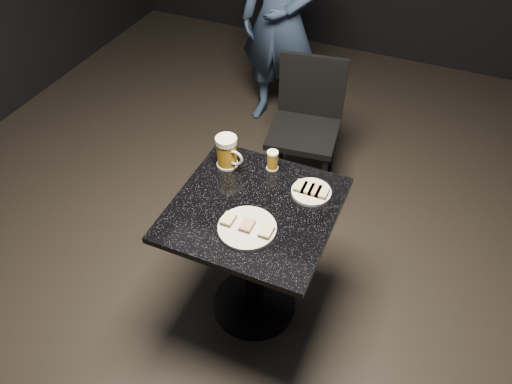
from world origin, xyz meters
TOP-DOWN VIEW (x-y plane):
  - floor at (0.00, 0.00)m, footprint 6.00×6.00m
  - plate_large at (0.03, -0.13)m, footprint 0.25×0.25m
  - plate_small at (0.20, 0.18)m, footprint 0.18×0.18m
  - patron at (-0.52, 1.66)m, footprint 0.62×0.43m
  - table at (0.00, 0.00)m, footprint 0.70×0.70m
  - beer_mug at (-0.23, 0.21)m, footprint 0.14×0.10m
  - beer_tumbler at (-0.02, 0.27)m, footprint 0.06×0.06m
  - chair at (-0.10, 1.04)m, footprint 0.46×0.46m
  - canapes_on_plate_large at (0.03, -0.13)m, footprint 0.22×0.07m
  - canapes_on_plate_small at (0.20, 0.18)m, footprint 0.15×0.07m

SIDE VIEW (x-z plane):
  - floor at x=0.00m, z-range 0.00..0.00m
  - chair at x=-0.10m, z-range 0.06..0.94m
  - table at x=0.00m, z-range 0.13..0.88m
  - plate_large at x=0.03m, z-range 0.75..0.76m
  - plate_small at x=0.20m, z-range 0.75..0.76m
  - canapes_on_plate_small at x=0.20m, z-range 0.76..0.78m
  - canapes_on_plate_large at x=0.03m, z-range 0.76..0.78m
  - beer_tumbler at x=-0.02m, z-range 0.75..0.85m
  - patron at x=-0.52m, z-range 0.00..1.62m
  - beer_mug at x=-0.23m, z-range 0.75..0.91m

